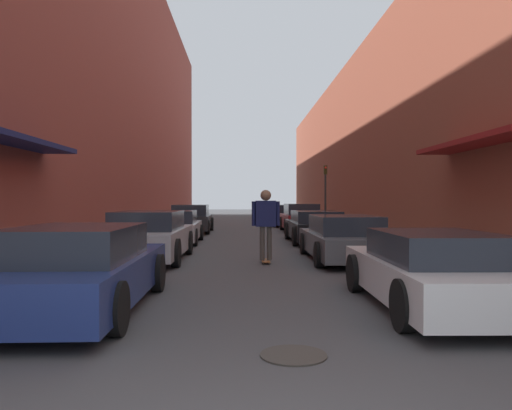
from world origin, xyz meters
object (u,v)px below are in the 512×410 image
(parked_car_right_3, at_px, (301,218))
(skateboarder, at_px, (266,218))
(manhole_cover, at_px, (294,355))
(parked_car_right_1, at_px, (344,239))
(parked_car_right_4, at_px, (289,216))
(traffic_light, at_px, (325,189))
(parked_car_left_3, at_px, (191,219))
(parked_car_left_2, at_px, (173,227))
(parked_car_left_1, at_px, (150,236))
(parked_car_right_0, at_px, (432,271))
(parked_car_right_2, at_px, (315,227))
(parked_car_left_0, at_px, (80,269))

(parked_car_right_3, height_order, skateboarder, skateboarder)
(parked_car_right_3, xyz_separation_m, manhole_cover, (-2.35, -19.47, -0.66))
(parked_car_right_1, relative_size, parked_car_right_4, 1.09)
(traffic_light, bearing_deg, parked_car_left_3, -173.15)
(parked_car_right_1, height_order, traffic_light, traffic_light)
(parked_car_left_2, relative_size, skateboarder, 2.21)
(parked_car_left_1, height_order, manhole_cover, parked_car_left_1)
(parked_car_left_2, bearing_deg, parked_car_right_3, 48.53)
(parked_car_left_3, height_order, parked_car_right_0, parked_car_left_3)
(parked_car_right_2, bearing_deg, manhole_cover, -99.23)
(parked_car_left_1, distance_m, manhole_cover, 8.64)
(parked_car_left_0, relative_size, parked_car_right_3, 1.09)
(parked_car_left_1, height_order, traffic_light, traffic_light)
(parked_car_right_1, bearing_deg, parked_car_right_4, 89.75)
(parked_car_right_1, distance_m, traffic_light, 12.13)
(skateboarder, bearing_deg, parked_car_right_4, 82.83)
(parked_car_left_1, xyz_separation_m, manhole_cover, (3.00, -8.08, -0.63))
(parked_car_right_4, height_order, skateboarder, skateboarder)
(parked_car_left_0, xyz_separation_m, parked_car_right_3, (5.27, 17.30, 0.06))
(traffic_light, bearing_deg, parked_car_right_1, -97.18)
(parked_car_left_3, bearing_deg, manhole_cover, -80.98)
(parked_car_left_2, bearing_deg, manhole_cover, -76.83)
(parked_car_right_2, distance_m, traffic_light, 6.85)
(parked_car_right_1, relative_size, traffic_light, 1.46)
(parked_car_left_3, xyz_separation_m, traffic_light, (6.68, 0.80, 1.47))
(parked_car_right_0, height_order, parked_car_right_3, parked_car_right_3)
(parked_car_right_3, height_order, traffic_light, traffic_light)
(parked_car_left_2, distance_m, traffic_light, 9.59)
(parked_car_left_0, bearing_deg, parked_car_right_3, 73.07)
(parked_car_left_3, distance_m, traffic_light, 6.89)
(parked_car_left_0, distance_m, parked_car_right_0, 5.20)
(parked_car_left_0, xyz_separation_m, traffic_light, (6.56, 17.75, 1.51))
(parked_car_right_0, bearing_deg, manhole_cover, -136.54)
(parked_car_left_2, height_order, parked_car_right_0, parked_car_left_2)
(parked_car_left_0, xyz_separation_m, parked_car_right_4, (5.13, 22.51, 0.01))
(parked_car_left_0, relative_size, parked_car_right_2, 0.97)
(parked_car_left_0, distance_m, parked_car_right_3, 18.08)
(parked_car_right_3, bearing_deg, skateboarder, -100.86)
(parked_car_left_3, relative_size, parked_car_right_4, 1.06)
(parked_car_left_0, bearing_deg, parked_car_left_3, 90.41)
(manhole_cover, bearing_deg, skateboarder, 89.57)
(parked_car_right_0, distance_m, traffic_light, 17.88)
(parked_car_left_2, bearing_deg, parked_car_right_0, -64.13)
(parked_car_right_3, distance_m, traffic_light, 2.00)
(parked_car_left_1, relative_size, parked_car_left_3, 1.00)
(skateboarder, relative_size, traffic_light, 0.58)
(parked_car_left_1, height_order, parked_car_right_4, parked_car_left_1)
(parked_car_left_3, bearing_deg, parked_car_right_1, -65.06)
(parked_car_left_0, height_order, parked_car_right_1, parked_car_left_0)
(parked_car_left_3, xyz_separation_m, parked_car_right_0, (5.32, -16.95, -0.08))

